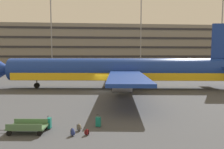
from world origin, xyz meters
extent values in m
plane|color=#424449|center=(0.00, 0.00, 0.00)|extent=(600.00, 600.00, 0.00)
cube|color=gray|center=(0.00, 54.97, 8.34)|extent=(167.14, 20.62, 16.69)
cube|color=#2D2D33|center=(0.00, 44.56, 1.67)|extent=(165.47, 0.24, 0.70)
cube|color=#2D2D33|center=(0.00, 44.56, 5.01)|extent=(165.47, 0.24, 0.70)
cube|color=#2D2D33|center=(0.00, 44.56, 8.34)|extent=(165.47, 0.24, 0.70)
cube|color=#2D2D33|center=(0.00, 44.56, 11.68)|extent=(165.47, 0.24, 0.70)
cube|color=#2D2D33|center=(0.00, 44.56, 15.02)|extent=(165.47, 0.24, 0.70)
cylinder|color=navy|center=(2.60, 2.38, 3.11)|extent=(35.63, 7.63, 3.66)
cube|color=yellow|center=(2.60, 2.38, 2.10)|extent=(34.22, 7.40, 1.17)
cone|color=navy|center=(-16.01, 4.50, 3.11)|extent=(3.30, 3.78, 3.47)
cube|color=navy|center=(19.61, 3.95, 3.56)|extent=(2.41, 5.65, 0.20)
cube|color=navy|center=(2.54, -6.94, 2.83)|extent=(6.05, 15.29, 0.36)
cube|color=navy|center=(4.64, 11.48, 2.83)|extent=(6.05, 15.29, 0.36)
cylinder|color=#9E9EA3|center=(2.35, -4.22, 1.53)|extent=(2.82, 2.29, 2.01)
cylinder|color=#9E9EA3|center=(3.84, 8.88, 1.53)|extent=(2.82, 2.29, 2.01)
cylinder|color=black|center=(-10.79, 3.90, 0.45)|extent=(0.93, 0.45, 0.90)
cylinder|color=slate|center=(-10.79, 3.90, 1.09)|extent=(0.20, 0.20, 1.28)
cylinder|color=black|center=(3.83, 0.68, 0.45)|extent=(0.93, 0.45, 0.90)
cylinder|color=slate|center=(3.83, 0.68, 1.09)|extent=(0.20, 0.20, 1.28)
cylinder|color=black|center=(4.18, 3.77, 0.45)|extent=(0.93, 0.45, 0.90)
cylinder|color=slate|center=(4.18, 3.77, 1.09)|extent=(0.20, 0.20, 1.28)
cylinder|color=gray|center=(-14.73, 38.46, 12.03)|extent=(0.36, 0.36, 24.06)
cylinder|color=gray|center=(14.43, 38.46, 12.54)|extent=(0.36, 0.36, 25.07)
cylinder|color=gray|center=(42.68, 38.46, 12.97)|extent=(0.36, 0.36, 25.94)
cube|color=#147266|center=(-1.12, -16.08, 0.41)|extent=(0.43, 0.35, 0.71)
cylinder|color=#333338|center=(-1.24, -16.12, 0.86)|extent=(0.02, 0.02, 0.20)
cylinder|color=#333338|center=(-1.04, -16.19, 0.86)|extent=(0.02, 0.02, 0.20)
cube|color=black|center=(-1.14, -16.15, 0.96)|extent=(0.20, 0.09, 0.02)
cylinder|color=black|center=(-1.22, -15.94, 0.03)|extent=(0.04, 0.05, 0.05)
cylinder|color=black|center=(-0.94, -16.05, 0.03)|extent=(0.04, 0.05, 0.05)
cylinder|color=black|center=(-1.29, -16.12, 0.03)|extent=(0.04, 0.05, 0.05)
cylinder|color=black|center=(-1.01, -16.22, 0.03)|extent=(0.04, 0.05, 0.05)
cube|color=#147266|center=(-4.76, -16.17, 0.43)|extent=(0.29, 0.43, 0.76)
cylinder|color=#333338|center=(-4.83, -16.05, 0.89)|extent=(0.02, 0.02, 0.15)
cylinder|color=#333338|center=(-4.84, -16.28, 0.89)|extent=(0.02, 0.02, 0.15)
cube|color=black|center=(-4.83, -16.17, 0.96)|extent=(0.04, 0.23, 0.02)
cylinder|color=black|center=(-4.64, -16.02, 0.03)|extent=(0.05, 0.02, 0.05)
cylinder|color=black|center=(-4.67, -16.35, 0.03)|extent=(0.05, 0.02, 0.05)
cylinder|color=black|center=(-4.85, -16.00, 0.03)|extent=(0.05, 0.02, 0.05)
cylinder|color=black|center=(-4.87, -16.33, 0.03)|extent=(0.05, 0.02, 0.05)
ellipsoid|color=gray|center=(-2.51, -16.81, 0.26)|extent=(0.44, 0.43, 0.51)
ellipsoid|color=gray|center=(-2.44, -16.73, 0.18)|extent=(0.26, 0.26, 0.23)
torus|color=black|center=(-2.54, -16.84, 0.52)|extent=(0.07, 0.07, 0.08)
cube|color=black|center=(-2.66, -16.82, 0.26)|extent=(0.04, 0.04, 0.44)
cube|color=black|center=(-2.52, -16.96, 0.26)|extent=(0.04, 0.04, 0.44)
ellipsoid|color=maroon|center=(-1.94, -17.71, 0.21)|extent=(0.42, 0.34, 0.43)
ellipsoid|color=maroon|center=(-1.98, -17.64, 0.15)|extent=(0.28, 0.20, 0.19)
torus|color=black|center=(-1.92, -17.74, 0.44)|extent=(0.08, 0.05, 0.08)
cube|color=black|center=(-1.99, -17.83, 0.21)|extent=(0.04, 0.04, 0.36)
cube|color=black|center=(-1.81, -17.74, 0.21)|extent=(0.04, 0.04, 0.36)
ellipsoid|color=navy|center=(-2.89, -17.72, 0.25)|extent=(0.29, 0.39, 0.51)
ellipsoid|color=navy|center=(-2.78, -17.74, 0.18)|extent=(0.14, 0.27, 0.23)
torus|color=black|center=(-2.93, -17.72, 0.52)|extent=(0.02, 0.08, 0.08)
cube|color=black|center=(-2.99, -17.61, 0.25)|extent=(0.03, 0.04, 0.43)
cube|color=black|center=(-3.02, -17.81, 0.25)|extent=(0.03, 0.04, 0.43)
cube|color=#4C724C|center=(-6.10, -16.90, 0.42)|extent=(2.72, 1.57, 0.12)
cylinder|color=#4C4C51|center=(-7.74, -16.73, 0.18)|extent=(0.70, 0.12, 0.05)
cube|color=#4C724C|center=(-6.17, -17.52, 0.62)|extent=(2.46, 0.30, 0.40)
cube|color=#4C724C|center=(-6.04, -16.29, 0.62)|extent=(2.46, 0.30, 0.40)
cylinder|color=black|center=(-7.20, -17.34, 0.18)|extent=(0.37, 0.14, 0.36)
cylinder|color=black|center=(-7.08, -16.24, 0.18)|extent=(0.37, 0.14, 0.36)
cylinder|color=black|center=(-5.13, -17.56, 0.18)|extent=(0.37, 0.14, 0.36)
cylinder|color=black|center=(-5.01, -16.46, 0.18)|extent=(0.37, 0.14, 0.36)
camera|label=1|loc=(-1.47, -31.86, 5.45)|focal=34.04mm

